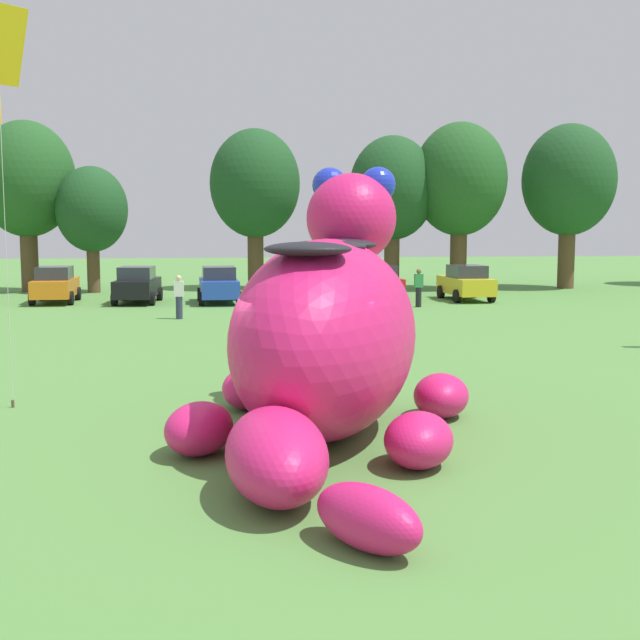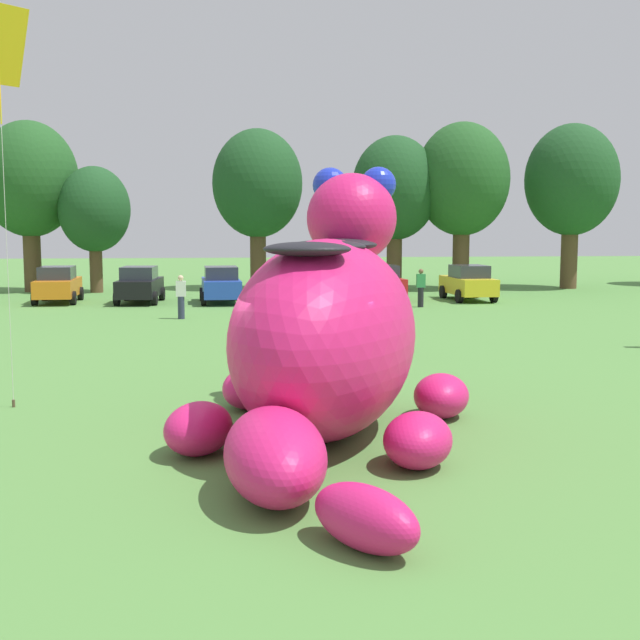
{
  "view_description": "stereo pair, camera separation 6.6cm",
  "coord_description": "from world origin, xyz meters",
  "px_view_note": "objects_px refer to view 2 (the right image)",
  "views": [
    {
      "loc": [
        -0.96,
        -13.17,
        3.63
      ],
      "look_at": [
        0.75,
        1.76,
        1.89
      ],
      "focal_mm": 46.01,
      "sensor_mm": 36.0,
      "label": 1
    },
    {
      "loc": [
        -0.9,
        -13.18,
        3.63
      ],
      "look_at": [
        0.75,
        1.76,
        1.89
      ],
      "focal_mm": 46.01,
      "sensor_mm": 36.0,
      "label": 2
    }
  ],
  "objects_px": {
    "car_blue": "(221,285)",
    "spectator_mid_field": "(421,288)",
    "giant_inflatable_creature": "(327,335)",
    "spectator_wandering": "(181,297)",
    "car_yellow": "(468,283)",
    "car_orange": "(58,285)",
    "spectator_near_inflatable": "(399,325)",
    "car_red": "(379,282)",
    "car_black": "(140,285)",
    "car_green": "(306,283)"
  },
  "relations": [
    {
      "from": "giant_inflatable_creature",
      "to": "spectator_wandering",
      "type": "xyz_separation_m",
      "value": [
        -3.56,
        18.26,
        -0.91
      ]
    },
    {
      "from": "giant_inflatable_creature",
      "to": "car_yellow",
      "type": "height_order",
      "value": "giant_inflatable_creature"
    },
    {
      "from": "car_orange",
      "to": "car_green",
      "type": "height_order",
      "value": "same"
    },
    {
      "from": "car_blue",
      "to": "car_green",
      "type": "bearing_deg",
      "value": 10.8
    },
    {
      "from": "car_orange",
      "to": "spectator_wandering",
      "type": "height_order",
      "value": "car_orange"
    },
    {
      "from": "car_orange",
      "to": "car_red",
      "type": "xyz_separation_m",
      "value": [
        15.29,
        -0.25,
        0.0
      ]
    },
    {
      "from": "giant_inflatable_creature",
      "to": "car_red",
      "type": "xyz_separation_m",
      "value": [
        5.57,
        25.43,
        -0.9
      ]
    },
    {
      "from": "car_red",
      "to": "spectator_mid_field",
      "type": "xyz_separation_m",
      "value": [
        1.24,
        -3.64,
        -0.01
      ]
    },
    {
      "from": "giant_inflatable_creature",
      "to": "car_yellow",
      "type": "bearing_deg",
      "value": 68.28
    },
    {
      "from": "giant_inflatable_creature",
      "to": "car_black",
      "type": "bearing_deg",
      "value": 103.12
    },
    {
      "from": "car_black",
      "to": "spectator_near_inflatable",
      "type": "relative_size",
      "value": 2.45
    },
    {
      "from": "car_yellow",
      "to": "giant_inflatable_creature",
      "type": "bearing_deg",
      "value": -111.72
    },
    {
      "from": "giant_inflatable_creature",
      "to": "car_red",
      "type": "relative_size",
      "value": 2.28
    },
    {
      "from": "car_orange",
      "to": "spectator_wandering",
      "type": "distance_m",
      "value": 9.64
    },
    {
      "from": "giant_inflatable_creature",
      "to": "car_orange",
      "type": "xyz_separation_m",
      "value": [
        -9.71,
        25.68,
        -0.9
      ]
    },
    {
      "from": "car_yellow",
      "to": "car_orange",
      "type": "bearing_deg",
      "value": 177.36
    },
    {
      "from": "car_blue",
      "to": "spectator_mid_field",
      "type": "distance_m",
      "value": 9.37
    },
    {
      "from": "car_blue",
      "to": "car_yellow",
      "type": "distance_m",
      "value": 11.94
    },
    {
      "from": "car_red",
      "to": "spectator_wandering",
      "type": "bearing_deg",
      "value": -141.84
    },
    {
      "from": "car_blue",
      "to": "car_red",
      "type": "xyz_separation_m",
      "value": [
        7.64,
        0.66,
        0.0
      ]
    },
    {
      "from": "car_green",
      "to": "spectator_wandering",
      "type": "bearing_deg",
      "value": -127.29
    },
    {
      "from": "spectator_mid_field",
      "to": "car_black",
      "type": "bearing_deg",
      "value": 165.05
    },
    {
      "from": "car_black",
      "to": "car_yellow",
      "type": "distance_m",
      "value": 15.75
    },
    {
      "from": "car_orange",
      "to": "car_black",
      "type": "bearing_deg",
      "value": -7.51
    },
    {
      "from": "giant_inflatable_creature",
      "to": "car_blue",
      "type": "xyz_separation_m",
      "value": [
        -2.07,
        24.77,
        -0.9
      ]
    },
    {
      "from": "car_red",
      "to": "spectator_mid_field",
      "type": "bearing_deg",
      "value": -71.22
    },
    {
      "from": "car_orange",
      "to": "car_blue",
      "type": "height_order",
      "value": "same"
    },
    {
      "from": "car_yellow",
      "to": "spectator_near_inflatable",
      "type": "height_order",
      "value": "car_yellow"
    },
    {
      "from": "car_green",
      "to": "car_yellow",
      "type": "distance_m",
      "value": 7.91
    },
    {
      "from": "giant_inflatable_creature",
      "to": "car_red",
      "type": "height_order",
      "value": "giant_inflatable_creature"
    },
    {
      "from": "car_green",
      "to": "spectator_wandering",
      "type": "xyz_separation_m",
      "value": [
        -5.55,
        -7.29,
        -0.01
      ]
    },
    {
      "from": "car_yellow",
      "to": "spectator_mid_field",
      "type": "height_order",
      "value": "car_yellow"
    },
    {
      "from": "car_red",
      "to": "spectator_wandering",
      "type": "height_order",
      "value": "car_red"
    },
    {
      "from": "car_green",
      "to": "spectator_mid_field",
      "type": "bearing_deg",
      "value": -37.97
    },
    {
      "from": "car_orange",
      "to": "car_green",
      "type": "distance_m",
      "value": 11.71
    },
    {
      "from": "car_black",
      "to": "car_yellow",
      "type": "height_order",
      "value": "same"
    },
    {
      "from": "giant_inflatable_creature",
      "to": "spectator_near_inflatable",
      "type": "relative_size",
      "value": 5.66
    },
    {
      "from": "giant_inflatable_creature",
      "to": "car_orange",
      "type": "relative_size",
      "value": 2.32
    },
    {
      "from": "car_orange",
      "to": "giant_inflatable_creature",
      "type": "bearing_deg",
      "value": -69.28
    },
    {
      "from": "car_black",
      "to": "car_blue",
      "type": "height_order",
      "value": "same"
    },
    {
      "from": "spectator_near_inflatable",
      "to": "spectator_mid_field",
      "type": "distance_m",
      "value": 13.72
    },
    {
      "from": "car_black",
      "to": "car_yellow",
      "type": "xyz_separation_m",
      "value": [
        15.74,
        -0.4,
        0.0
      ]
    },
    {
      "from": "car_orange",
      "to": "car_red",
      "type": "relative_size",
      "value": 0.98
    },
    {
      "from": "car_yellow",
      "to": "spectator_wandering",
      "type": "relative_size",
      "value": 2.44
    },
    {
      "from": "car_black",
      "to": "car_blue",
      "type": "distance_m",
      "value": 3.82
    },
    {
      "from": "car_blue",
      "to": "spectator_mid_field",
      "type": "relative_size",
      "value": 2.45
    },
    {
      "from": "spectator_wandering",
      "to": "spectator_near_inflatable",
      "type": "bearing_deg",
      "value": -55.56
    },
    {
      "from": "giant_inflatable_creature",
      "to": "spectator_mid_field",
      "type": "distance_m",
      "value": 22.85
    },
    {
      "from": "car_red",
      "to": "car_black",
      "type": "bearing_deg",
      "value": -178.71
    },
    {
      "from": "car_blue",
      "to": "car_yellow",
      "type": "bearing_deg",
      "value": 0.04
    }
  ]
}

